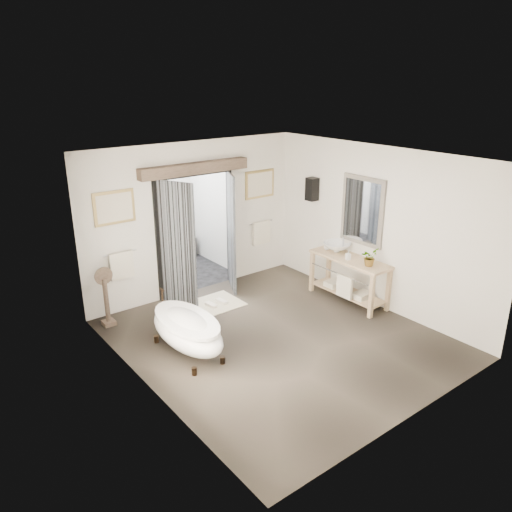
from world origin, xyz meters
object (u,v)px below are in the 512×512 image
basin (337,247)px  rug (209,306)px  vanity (348,276)px  clawfoot_tub (187,330)px

basin → rug: bearing=142.6°
vanity → basin: 0.60m
vanity → basin: bearing=78.7°
clawfoot_tub → basin: bearing=3.2°
vanity → basin: size_ratio=2.99×
rug → basin: bearing=-23.7°
rug → basin: size_ratio=2.25×
clawfoot_tub → rug: bearing=46.2°
clawfoot_tub → rug: 1.69m
clawfoot_tub → vanity: (3.33, -0.21, 0.11)m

